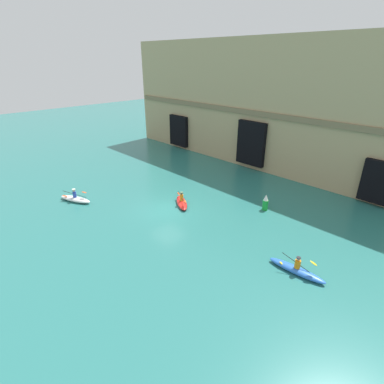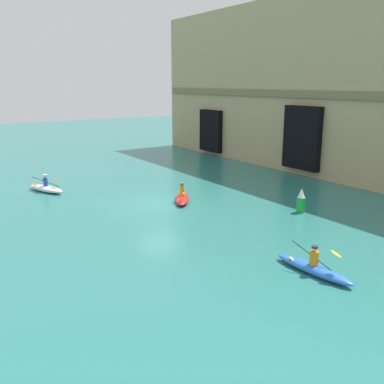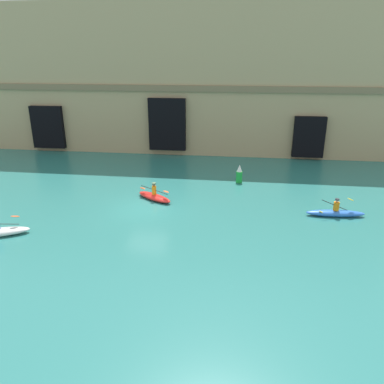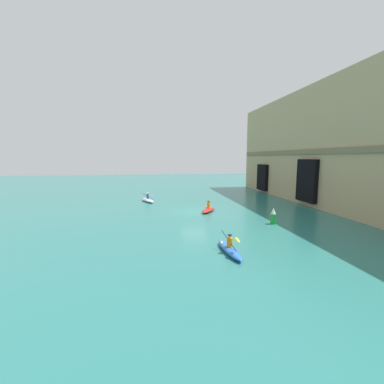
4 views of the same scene
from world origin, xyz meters
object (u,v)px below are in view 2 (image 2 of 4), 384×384
Objects in this scene: kayak_blue at (313,268)px; kayak_white at (46,188)px; kayak_red at (182,198)px; marker_buoy at (301,201)px.

kayak_blue is 1.08× the size of kayak_white.
marker_buoy reaches higher than kayak_red.
kayak_blue is at bearing -7.38° from kayak_white.
kayak_white is (-6.96, -6.18, 0.00)m from kayak_red.
marker_buoy is (5.46, 4.29, 0.40)m from kayak_red.
marker_buoy is (12.42, 10.47, 0.40)m from kayak_white.
kayak_red is 6.95m from marker_buoy.
kayak_blue is 7.94m from marker_buoy.
kayak_blue is (11.18, -1.20, -0.00)m from kayak_red.
kayak_white reaches higher than kayak_blue.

